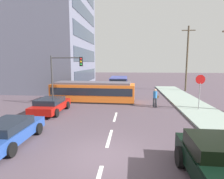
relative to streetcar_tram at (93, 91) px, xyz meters
The scene contains 16 objects.
ground_plane 3.25m from the streetcar_tram, 27.49° to the right, with size 120.00×120.00×0.00m, color #4E414B.
sidewalk_curb_right 11.01m from the streetcar_tram, 29.63° to the right, with size 3.20×36.00×0.14m, color #8C9D92.
lane_stripe_1 9.86m from the streetcar_tram, 73.84° to the right, with size 0.16×2.40×0.01m, color silver.
lane_stripe_2 6.16m from the streetcar_tram, 63.27° to the right, with size 0.16×2.40×0.01m, color silver.
lane_stripe_3 6.67m from the streetcar_tram, 65.54° to the left, with size 0.16×2.40×0.01m, color silver.
lane_stripe_4 12.35m from the streetcar_tram, 77.19° to the left, with size 0.16×2.40×0.01m, color silver.
corner_building 18.85m from the streetcar_tram, 138.01° to the left, with size 17.37×15.73×22.40m.
streetcar_tram is the anchor object (origin of this frame).
city_bus 9.68m from the streetcar_tram, 77.44° to the left, with size 2.63×5.80×1.84m.
pedestrian_crossing 6.39m from the streetcar_tram, 18.55° to the right, with size 0.51×0.36×1.67m.
parked_sedan_near 10.85m from the streetcar_tram, 101.38° to the right, with size 2.06×4.36×1.19m.
parked_sedan_mid 5.33m from the streetcar_tram, 118.79° to the right, with size 2.10×4.29×1.19m.
parked_sedan_far 5.01m from the streetcar_tram, 127.42° to the left, with size 2.05×4.40×1.19m.
stop_sign 10.05m from the streetcar_tram, 17.61° to the right, with size 0.76×0.07×2.88m.
traffic_light_mast 3.76m from the streetcar_tram, 138.05° to the right, with size 3.04×0.33×4.64m.
utility_pole_mid 14.91m from the streetcar_tram, 36.20° to the left, with size 1.80×0.24×8.98m.
Camera 1 is at (1.06, -7.61, 4.00)m, focal length 30.33 mm.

